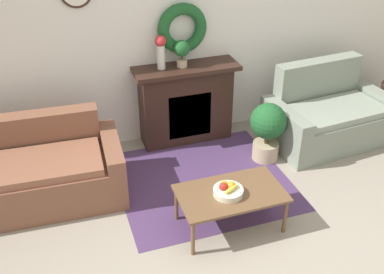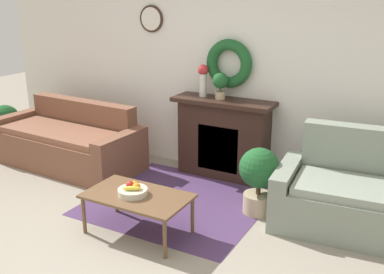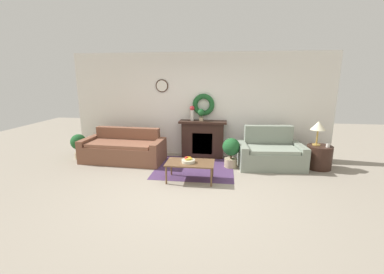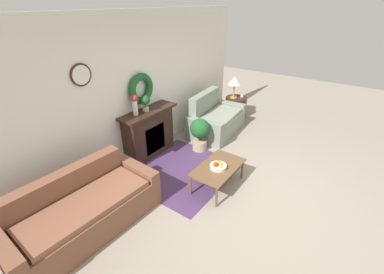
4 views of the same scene
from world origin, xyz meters
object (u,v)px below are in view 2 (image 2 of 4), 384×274
(couch_left, at_px, (68,143))
(coffee_table, at_px, (137,198))
(vase_on_mantel_left, at_px, (203,78))
(potted_plant_floor_by_loveseat, at_px, (259,176))
(loveseat_right, at_px, (356,197))
(potted_plant_floor_by_couch, at_px, (6,122))
(fireplace, at_px, (223,138))
(potted_plant_on_mantel, at_px, (220,83))
(fruit_bowl, at_px, (133,190))

(couch_left, xyz_separation_m, coffee_table, (1.84, -1.03, 0.06))
(vase_on_mantel_left, relative_size, potted_plant_floor_by_loveseat, 0.55)
(loveseat_right, xyz_separation_m, potted_plant_floor_by_couch, (-4.83, -0.02, 0.08))
(vase_on_mantel_left, distance_m, potted_plant_floor_by_couch, 3.06)
(fireplace, relative_size, potted_plant_floor_by_couch, 1.91)
(vase_on_mantel_left, bearing_deg, coffee_table, -83.84)
(couch_left, bearing_deg, vase_on_mantel_left, 23.37)
(vase_on_mantel_left, bearing_deg, potted_plant_on_mantel, -4.81)
(loveseat_right, relative_size, fruit_bowl, 5.66)
(potted_plant_floor_by_couch, bearing_deg, fireplace, 10.12)
(potted_plant_on_mantel, xyz_separation_m, potted_plant_floor_by_couch, (-3.13, -0.55, -0.77))
(fireplace, bearing_deg, couch_left, -162.28)
(coffee_table, distance_m, vase_on_mantel_left, 1.87)
(coffee_table, bearing_deg, vase_on_mantel_left, 96.16)
(potted_plant_on_mantel, height_order, potted_plant_floor_by_loveseat, potted_plant_on_mantel)
(fruit_bowl, bearing_deg, potted_plant_floor_by_loveseat, 47.14)
(potted_plant_on_mantel, relative_size, potted_plant_floor_by_loveseat, 0.45)
(couch_left, relative_size, coffee_table, 2.12)
(coffee_table, bearing_deg, fruit_bowl, -156.03)
(loveseat_right, xyz_separation_m, vase_on_mantel_left, (-1.94, 0.55, 0.89))
(couch_left, height_order, coffee_table, couch_left)
(coffee_table, height_order, vase_on_mantel_left, vase_on_mantel_left)
(couch_left, height_order, fruit_bowl, couch_left)
(coffee_table, distance_m, potted_plant_on_mantel, 1.83)
(vase_on_mantel_left, distance_m, potted_plant_on_mantel, 0.24)
(coffee_table, height_order, potted_plant_on_mantel, potted_plant_on_mantel)
(fireplace, distance_m, loveseat_right, 1.75)
(coffee_table, relative_size, fruit_bowl, 3.54)
(coffee_table, bearing_deg, couch_left, 150.73)
(potted_plant_floor_by_couch, height_order, potted_plant_floor_by_loveseat, potted_plant_floor_by_loveseat)
(potted_plant_floor_by_couch, bearing_deg, fruit_bowl, -19.93)
(coffee_table, relative_size, potted_plant_floor_by_couch, 1.51)
(potted_plant_floor_by_couch, relative_size, potted_plant_floor_by_loveseat, 0.92)
(vase_on_mantel_left, bearing_deg, potted_plant_floor_by_loveseat, -35.62)
(couch_left, bearing_deg, potted_plant_floor_by_loveseat, 0.48)
(potted_plant_floor_by_loveseat, bearing_deg, potted_plant_on_mantel, 137.72)
(fruit_bowl, bearing_deg, loveseat_right, 31.93)
(fireplace, height_order, loveseat_right, fireplace)
(couch_left, height_order, potted_plant_floor_by_loveseat, couch_left)
(fruit_bowl, distance_m, potted_plant_on_mantel, 1.81)
(couch_left, distance_m, vase_on_mantel_left, 1.99)
(couch_left, height_order, potted_plant_on_mantel, potted_plant_on_mantel)
(loveseat_right, distance_m, vase_on_mantel_left, 2.20)
(fireplace, xyz_separation_m, coffee_table, (-0.11, -1.65, -0.13))
(fruit_bowl, xyz_separation_m, potted_plant_floor_by_loveseat, (0.88, 0.94, -0.03))
(loveseat_right, xyz_separation_m, fruit_bowl, (-1.80, -1.12, 0.13))
(potted_plant_on_mantel, bearing_deg, coffee_table, -92.06)
(potted_plant_floor_by_couch, bearing_deg, potted_plant_on_mantel, 10.02)
(couch_left, distance_m, loveseat_right, 3.60)
(fireplace, xyz_separation_m, vase_on_mantel_left, (-0.29, 0.01, 0.71))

